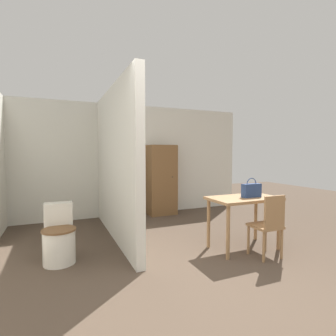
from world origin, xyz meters
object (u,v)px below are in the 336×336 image
toilet (59,239)px  handbag (251,190)px  wooden_cabinet (161,180)px  wooden_chair (268,224)px  dining_table (244,204)px

toilet → handbag: handbag is taller
wooden_cabinet → handbag: bearing=-81.2°
wooden_chair → wooden_cabinet: 2.97m
dining_table → handbag: (0.10, -0.04, 0.21)m
toilet → wooden_chair: bearing=-21.0°
dining_table → wooden_chair: size_ratio=1.18×
handbag → wooden_cabinet: 2.59m
dining_table → wooden_chair: bearing=-79.8°
toilet → wooden_cabinet: bearing=41.0°
wooden_chair → toilet: (-2.60, 0.99, -0.16)m
dining_table → toilet: bearing=167.1°
toilet → wooden_cabinet: wooden_cabinet is taller
toilet → handbag: size_ratio=2.50×
toilet → handbag: (2.62, -0.62, 0.57)m
wooden_chair → handbag: (0.02, 0.37, 0.41)m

